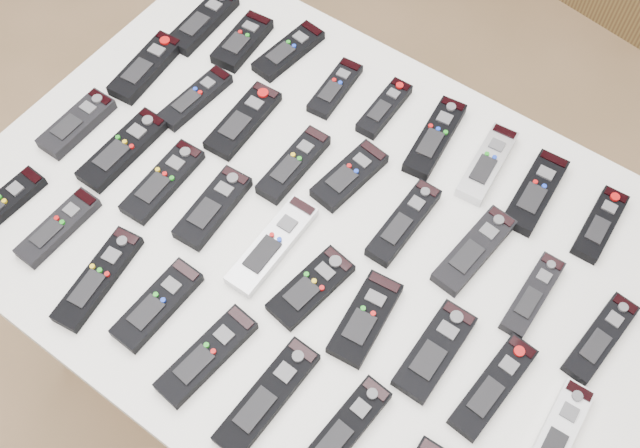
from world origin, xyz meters
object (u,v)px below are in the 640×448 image
Objects in this scene: remote_19 at (123,149)px; remote_23 at (311,287)px; remote_13 at (350,176)px; remote_34 at (344,430)px; remote_7 at (535,192)px; remote_9 at (146,67)px; remote_26 at (493,387)px; remote_21 at (213,207)px; remote_17 at (601,338)px; remote_20 at (163,181)px; remote_30 at (98,278)px; table at (320,245)px; remote_24 at (365,318)px; remote_4 at (384,108)px; remote_12 at (294,165)px; remote_33 at (267,397)px; remote_6 at (487,164)px; remote_10 at (196,98)px; remote_32 at (207,355)px; remote_5 at (435,137)px; remote_3 at (335,88)px; remote_31 at (158,305)px; remote_16 at (533,295)px; remote_28 at (1,206)px; remote_1 at (242,41)px; remote_25 at (435,351)px; remote_22 at (272,245)px; remote_29 at (58,227)px; remote_18 at (77,124)px; remote_14 at (404,222)px; remote_15 at (474,250)px; remote_2 at (289,51)px.

remote_23 is at bearing -3.02° from remote_19.
remote_13 is 0.87× the size of remote_34.
remote_9 is (-0.78, -0.19, 0.00)m from remote_7.
remote_21 is at bearing -174.96° from remote_26.
remote_20 is at bearing -160.97° from remote_17.
remote_17 is at bearing 20.48° from remote_30.
remote_24 is (0.16, -0.10, 0.07)m from table.
remote_12 is at bearing -107.87° from remote_4.
remote_13 is at bearing 109.15° from remote_33.
remote_13 is 0.80× the size of remote_30.
remote_20 is (-0.46, -0.38, -0.00)m from remote_6.
remote_10 is 1.00× the size of remote_21.
remote_24 is 0.26m from remote_32.
remote_4 is at bearing 46.93° from remote_19.
remote_10 is (-0.32, -0.20, 0.00)m from remote_4.
remote_5 reaches higher than remote_23.
table is 8.52× the size of remote_3.
remote_12 is 0.36m from remote_31.
remote_31 is at bearing -92.73° from remote_12.
remote_34 is at bearing -26.84° from remote_10.
remote_28 is at bearing -155.50° from remote_16.
remote_28 is (-0.66, -0.59, -0.00)m from remote_6.
remote_4 is at bearing 2.10° from remote_3.
remote_7 is 0.21m from remote_16.
remote_32 is 1.02× the size of remote_34.
remote_34 is at bearing -31.81° from remote_9.
remote_19 is at bearing -174.58° from remote_23.
remote_1 reaches higher than remote_25.
remote_30 is (-0.20, -0.22, 0.00)m from remote_22.
remote_9 reaches higher than remote_19.
remote_1 is 0.20m from remote_9.
remote_16 is 0.83m from remote_29.
remote_10 is 0.99× the size of remote_31.
remote_10 is at bearing 51.73° from remote_18.
remote_34 is at bearing -3.95° from remote_30.
remote_34 is at bearing -71.03° from remote_14.
remote_20 is (-0.41, -0.18, -0.00)m from remote_14.
remote_24 is at bearing -105.30° from remote_15.
remote_23 is 0.11m from remote_24.
remote_16 is 0.89× the size of remote_32.
remote_17 is 0.73m from remote_31.
remote_2 is 0.58m from remote_29.
remote_34 reaches higher than remote_28.
remote_34 is (0.37, 0.01, -0.00)m from remote_31.
remote_2 is at bearing 134.48° from table.
remote_1 is at bearing 145.21° from remote_12.
remote_4 is at bearing 100.35° from remote_32.
remote_32 is (-0.29, -0.22, 0.00)m from remote_25.
remote_6 is 1.10× the size of remote_18.
remote_17 is at bearing 59.58° from remote_34.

